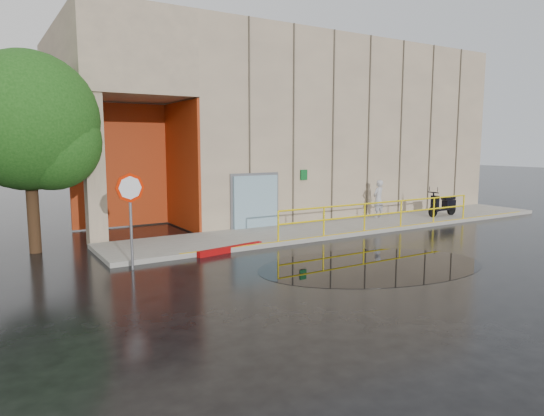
{
  "coord_description": "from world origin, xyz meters",
  "views": [
    {
      "loc": [
        -8.95,
        -10.22,
        3.36
      ],
      "look_at": [
        -0.84,
        3.0,
        1.3
      ],
      "focal_mm": 32.0,
      "sensor_mm": 36.0,
      "label": 1
    }
  ],
  "objects_px": {
    "person": "(378,199)",
    "scooter": "(443,199)",
    "tree_near": "(33,127)",
    "red_curb": "(231,249)",
    "stop_sign": "(130,200)"
  },
  "relations": [
    {
      "from": "red_curb",
      "to": "tree_near",
      "type": "bearing_deg",
      "value": 149.17
    },
    {
      "from": "person",
      "to": "red_curb",
      "type": "distance_m",
      "value": 8.57
    },
    {
      "from": "scooter",
      "to": "red_curb",
      "type": "bearing_deg",
      "value": -175.55
    },
    {
      "from": "person",
      "to": "stop_sign",
      "type": "xyz_separation_m",
      "value": [
        -11.47,
        -2.68,
        0.92
      ]
    },
    {
      "from": "person",
      "to": "tree_near",
      "type": "xyz_separation_m",
      "value": [
        -13.32,
        0.89,
        2.9
      ]
    },
    {
      "from": "person",
      "to": "tree_near",
      "type": "relative_size",
      "value": 0.27
    },
    {
      "from": "person",
      "to": "tree_near",
      "type": "bearing_deg",
      "value": -16.83
    },
    {
      "from": "red_curb",
      "to": "stop_sign",
      "type": "bearing_deg",
      "value": -170.36
    },
    {
      "from": "red_curb",
      "to": "scooter",
      "type": "bearing_deg",
      "value": 5.04
    },
    {
      "from": "scooter",
      "to": "stop_sign",
      "type": "relative_size",
      "value": 0.67
    },
    {
      "from": "red_curb",
      "to": "tree_near",
      "type": "distance_m",
      "value": 7.01
    },
    {
      "from": "stop_sign",
      "to": "tree_near",
      "type": "distance_m",
      "value": 4.48
    },
    {
      "from": "person",
      "to": "scooter",
      "type": "relative_size",
      "value": 0.95
    },
    {
      "from": "tree_near",
      "to": "scooter",
      "type": "bearing_deg",
      "value": -7.21
    },
    {
      "from": "stop_sign",
      "to": "tree_near",
      "type": "xyz_separation_m",
      "value": [
        -1.85,
        3.57,
        1.98
      ]
    }
  ]
}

